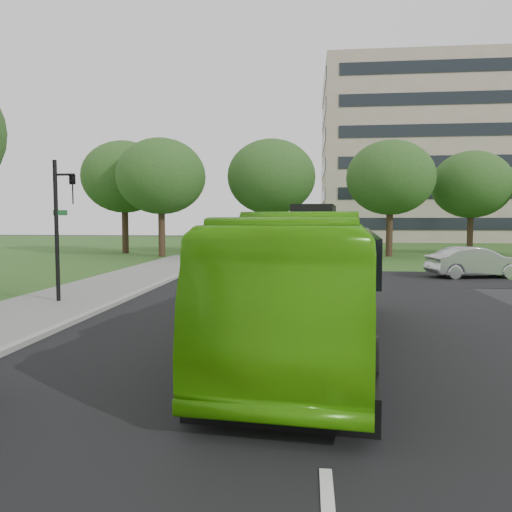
# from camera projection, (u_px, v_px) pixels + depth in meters

# --- Properties ---
(ground) EXTENTS (160.00, 160.00, 0.00)m
(ground) POSITION_uv_depth(u_px,v_px,m) (315.00, 321.00, 15.01)
(ground) COLOR black
(ground) RESTS_ON ground
(street_surfaces) EXTENTS (120.00, 120.00, 0.15)m
(street_surfaces) POSITION_uv_depth(u_px,v_px,m) (306.00, 260.00, 37.61)
(street_surfaces) COLOR black
(street_surfaces) RESTS_ON ground
(office_building) EXTENTS (40.10, 20.10, 25.00)m
(office_building) POSITION_uv_depth(u_px,v_px,m) (461.00, 155.00, 73.26)
(office_building) COLOR gray
(office_building) RESTS_ON ground
(tree_park_a) EXTENTS (7.29, 7.29, 9.69)m
(tree_park_a) POSITION_uv_depth(u_px,v_px,m) (161.00, 177.00, 40.75)
(tree_park_a) COLOR black
(tree_park_a) RESTS_ON ground
(tree_park_b) EXTENTS (7.60, 7.60, 9.96)m
(tree_park_b) POSITION_uv_depth(u_px,v_px,m) (271.00, 177.00, 42.93)
(tree_park_b) COLOR black
(tree_park_b) RESTS_ON ground
(tree_park_c) EXTENTS (7.19, 7.19, 9.55)m
(tree_park_c) POSITION_uv_depth(u_px,v_px,m) (390.00, 178.00, 40.84)
(tree_park_c) COLOR black
(tree_park_c) RESTS_ON ground
(tree_park_d) EXTENTS (6.76, 6.76, 8.94)m
(tree_park_d) POSITION_uv_depth(u_px,v_px,m) (472.00, 185.00, 42.86)
(tree_park_d) COLOR black
(tree_park_d) RESTS_ON ground
(tree_park_f) EXTENTS (7.57, 7.57, 10.10)m
(tree_park_f) POSITION_uv_depth(u_px,v_px,m) (124.00, 177.00, 44.82)
(tree_park_f) COLOR black
(tree_park_f) RESTS_ON ground
(bus) EXTENTS (3.77, 11.74, 3.21)m
(bus) POSITION_uv_depth(u_px,v_px,m) (310.00, 279.00, 12.12)
(bus) COLOR #49B50D
(bus) RESTS_ON ground
(sedan) EXTENTS (5.18, 2.62, 1.63)m
(sedan) POSITION_uv_depth(u_px,v_px,m) (476.00, 262.00, 26.31)
(sedan) COLOR #A1A0A5
(sedan) RESTS_ON ground
(traffic_light) EXTENTS (0.84, 0.26, 5.16)m
(traffic_light) POSITION_uv_depth(u_px,v_px,m) (61.00, 220.00, 17.71)
(traffic_light) COLOR black
(traffic_light) RESTS_ON ground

